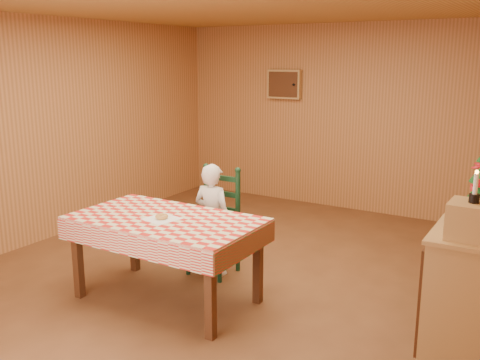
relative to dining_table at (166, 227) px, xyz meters
name	(u,v)px	position (x,y,z in m)	size (l,w,h in m)	color
ground	(230,277)	(0.20, 0.72, -0.69)	(6.00, 6.00, 0.00)	brown
cabin_walls	(257,89)	(0.20, 1.25, 1.14)	(5.10, 6.05, 2.65)	#B17340
dining_table	(166,227)	(0.00, 0.00, 0.00)	(1.66, 0.96, 0.77)	#4D2814
ladder_chair	(216,223)	(0.00, 0.79, -0.18)	(0.44, 0.40, 1.08)	black
seated_child	(213,219)	(0.00, 0.73, -0.13)	(0.41, 0.27, 1.12)	silver
napkin	(162,219)	(0.00, -0.05, 0.08)	(0.26, 0.26, 0.00)	white
donut	(162,217)	(0.00, -0.05, 0.10)	(0.11, 0.11, 0.04)	#C28D45
shelf_unit	(471,281)	(2.41, 0.68, -0.22)	(0.54, 1.24, 0.93)	tan
crate	(472,221)	(2.42, 0.28, 0.37)	(0.30, 0.30, 0.25)	tan
candle_set	(475,193)	(2.42, 0.28, 0.56)	(0.07, 0.07, 0.22)	black
storage_bin	(464,280)	(2.27, 1.35, -0.49)	(0.39, 0.39, 0.39)	black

